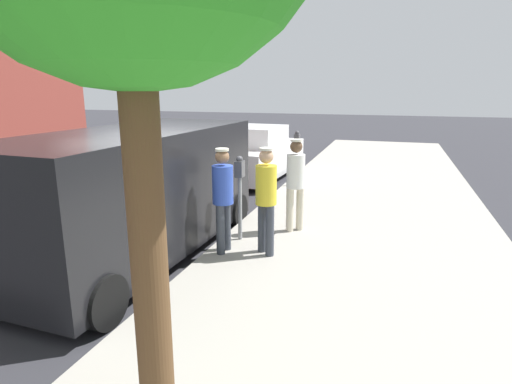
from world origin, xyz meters
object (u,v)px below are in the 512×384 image
Objects in this scene: pedestrian_in_yellow at (266,194)px; parked_van at (136,190)px; parking_meter_near at (240,183)px; pedestrian_in_blue at (223,194)px; parking_meter_far at (297,149)px; parked_sedan_ahead at (257,154)px; pedestrian_in_white at (296,179)px.

parked_van reaches higher than pedestrian_in_yellow.
pedestrian_in_yellow is (0.63, -0.51, -0.02)m from parking_meter_near.
parking_meter_far is at bearing 89.37° from pedestrian_in_blue.
parking_meter_far is 0.34× the size of parked_sedan_ahead.
parking_meter_near reaches higher than parked_sedan_ahead.
pedestrian_in_white reaches higher than pedestrian_in_blue.
parking_meter_far is at bearing 102.24° from pedestrian_in_white.
parking_meter_near is 4.58m from parking_meter_far.
pedestrian_in_blue is 0.38× the size of parked_sedan_ahead.
parked_van is (-1.50, -0.90, -0.03)m from parking_meter_near.
pedestrian_in_blue is 0.99× the size of pedestrian_in_yellow.
pedestrian_in_white is at bearing 58.00° from pedestrian_in_blue.
parked_sedan_ahead is (-1.58, 1.30, -0.43)m from parking_meter_far.
parking_meter_near is 0.34× the size of parked_sedan_ahead.
parked_sedan_ahead is at bearing 115.20° from pedestrian_in_white.
pedestrian_in_blue is at bearing -122.00° from pedestrian_in_white.
parked_sedan_ahead is (-1.52, 6.52, -0.40)m from pedestrian_in_blue.
parked_sedan_ahead is (-1.58, 5.88, -0.43)m from parking_meter_near.
parking_meter_near is 0.87× the size of pedestrian_in_white.
pedestrian_in_blue is (-0.06, -0.64, -0.03)m from parking_meter_near.
parking_meter_near is 0.81m from pedestrian_in_yellow.
parked_van is 6.80m from parked_sedan_ahead.
pedestrian_in_blue is 0.70m from pedestrian_in_yellow.
pedestrian_in_blue is at bearing -168.94° from pedestrian_in_yellow.
pedestrian_in_white is at bearing 81.40° from pedestrian_in_yellow.
pedestrian_in_blue is at bearing 10.31° from parked_van.
parked_sedan_ahead is (-2.40, 5.11, -0.41)m from pedestrian_in_white.
pedestrian_in_blue reaches higher than parking_meter_far.
pedestrian_in_white is at bearing 43.06° from parking_meter_near.
pedestrian_in_yellow reaches higher than parked_sedan_ahead.
pedestrian_in_yellow reaches higher than parking_meter_near.
pedestrian_in_white is at bearing 35.78° from parked_van.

